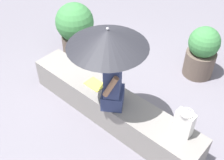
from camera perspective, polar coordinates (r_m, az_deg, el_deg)
The scene contains 8 objects.
ground_plane at distance 4.31m, azimuth -0.14°, elevation -7.49°, with size 14.00×14.00×0.00m, color slate.
stone_bench at distance 4.14m, azimuth -0.15°, elevation -5.38°, with size 2.83×0.48×0.46m, color gray.
person_seated at distance 3.60m, azimuth 0.17°, elevation -0.33°, with size 0.43×0.50×0.90m.
parasol at distance 3.23m, azimuth -0.90°, elevation 8.34°, with size 0.96×0.96×1.16m.
handbag_black at distance 3.51m, azimuth 14.20°, elevation -8.33°, with size 0.23×0.17×0.36m.
magazine at distance 4.14m, azimuth -3.43°, elevation -0.84°, with size 0.28×0.20×0.01m, color #EAE04C.
planter_near at distance 5.28m, azimuth -7.37°, elevation 10.28°, with size 0.69×0.69×1.01m.
planter_far at distance 5.00m, azimuth 17.51°, elevation 5.33°, with size 0.52×0.52×0.91m.
Camera 1 is at (1.90, -2.11, 3.25)m, focal length 45.78 mm.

